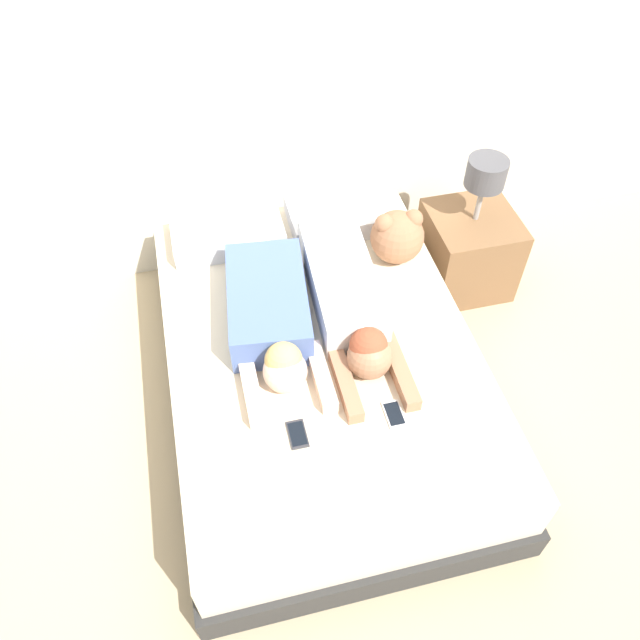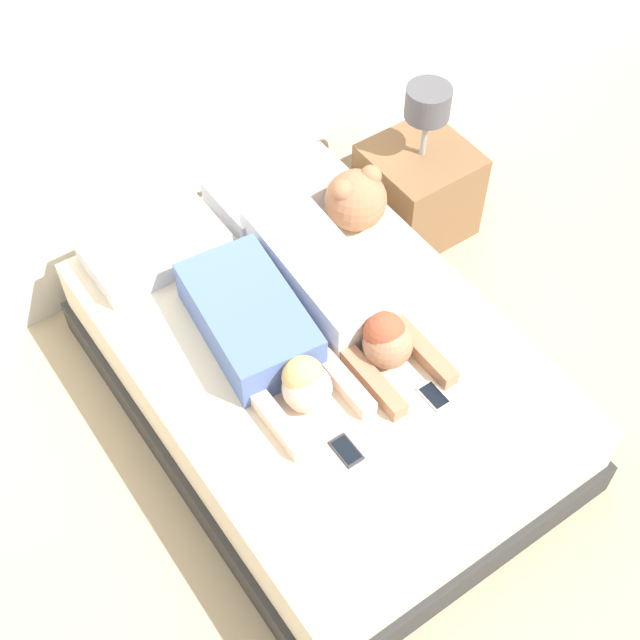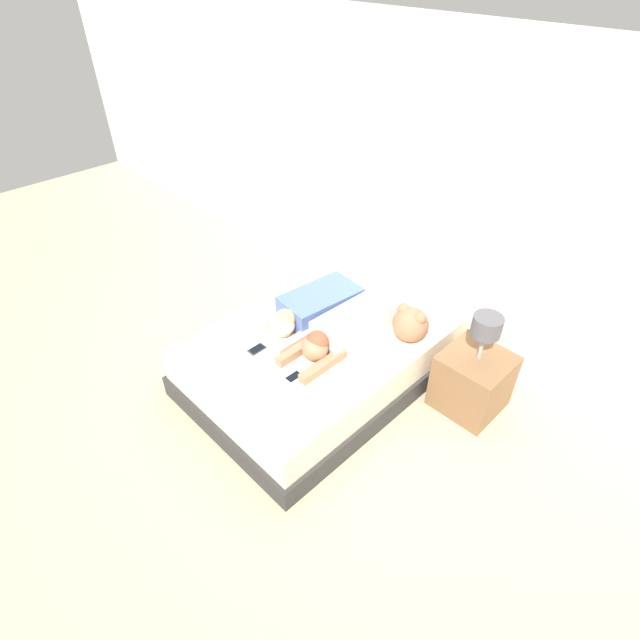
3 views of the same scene
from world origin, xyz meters
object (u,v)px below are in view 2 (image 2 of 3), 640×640
object	(u,v)px
person_left	(262,334)
cell_phone_right	(434,396)
bed	(320,375)
person_right	(336,288)
cell_phone_left	(346,450)
plush_toy	(356,199)
pillow_head_left	(154,247)
pillow_head_right	(277,188)
nightstand	(418,186)

from	to	relation	value
person_left	cell_phone_right	bearing A→B (deg)	-54.18
bed	person_right	distance (m)	0.40
cell_phone_left	cell_phone_right	xyz separation A→B (m)	(0.43, -0.00, 0.00)
plush_toy	pillow_head_left	bearing A→B (deg)	158.02
person_right	cell_phone_right	bearing A→B (deg)	-86.14
pillow_head_left	cell_phone_left	distance (m)	1.30
person_left	cell_phone_left	bearing A→B (deg)	-90.51
pillow_head_right	person_left	size ratio (longest dim) A/B	0.62
person_right	cell_phone_right	size ratio (longest dim) A/B	8.52
plush_toy	cell_phone_left	bearing A→B (deg)	-128.03
person_right	cell_phone_left	world-z (taller)	person_right
pillow_head_left	plush_toy	size ratio (longest dim) A/B	2.01
cell_phone_left	nightstand	world-z (taller)	nightstand
plush_toy	nightstand	xyz separation A→B (m)	(0.53, 0.16, -0.34)
person_left	pillow_head_right	bearing A→B (deg)	53.07
bed	person_right	bearing A→B (deg)	37.41
bed	cell_phone_left	bearing A→B (deg)	-114.10
pillow_head_right	plush_toy	world-z (taller)	plush_toy
pillow_head_right	person_left	world-z (taller)	person_left
person_left	cell_phone_left	size ratio (longest dim) A/B	7.12
pillow_head_right	person_left	bearing A→B (deg)	-126.93
person_left	cell_phone_right	world-z (taller)	person_left
pillow_head_right	pillow_head_left	bearing A→B (deg)	180.00
person_left	person_right	xyz separation A→B (m)	(0.38, 0.03, -0.00)
plush_toy	bed	bearing A→B (deg)	-138.27
pillow_head_left	nightstand	xyz separation A→B (m)	(1.38, -0.18, -0.24)
bed	nightstand	xyz separation A→B (m)	(1.06, 0.63, 0.05)
cell_phone_left	plush_toy	size ratio (longest dim) A/B	0.46
cell_phone_left	cell_phone_right	bearing A→B (deg)	-0.18
bed	pillow_head_left	size ratio (longest dim) A/B	3.54
cell_phone_right	person_right	bearing A→B (deg)	93.86
cell_phone_left	person_left	bearing A→B (deg)	89.49
cell_phone_right	plush_toy	xyz separation A→B (m)	(0.31, 0.95, 0.14)
bed	cell_phone_right	size ratio (longest dim) A/B	15.55
bed	plush_toy	distance (m)	0.81
nightstand	person_right	bearing A→B (deg)	-150.36
bed	person_left	size ratio (longest dim) A/B	2.18
cell_phone_right	nightstand	xyz separation A→B (m)	(0.84, 1.11, -0.19)
pillow_head_right	cell_phone_right	distance (m)	1.30
pillow_head_right	cell_phone_left	size ratio (longest dim) A/B	4.39
bed	nightstand	size ratio (longest dim) A/B	2.39
bed	person_right	world-z (taller)	person_right
person_right	bed	bearing A→B (deg)	-142.59
person_left	nightstand	xyz separation A→B (m)	(1.26, 0.53, -0.29)
bed	person_left	xyz separation A→B (m)	(-0.21, 0.11, 0.34)
cell_phone_left	nightstand	size ratio (longest dim) A/B	0.15
person_right	cell_phone_left	bearing A→B (deg)	-122.38
cell_phone_right	nightstand	world-z (taller)	nightstand
cell_phone_left	pillow_head_left	bearing A→B (deg)	94.88
pillow_head_left	plush_toy	world-z (taller)	plush_toy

